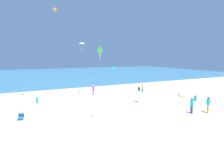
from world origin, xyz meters
name	(u,v)px	position (x,y,z in m)	size (l,w,h in m)	color
ground_plane	(98,97)	(0.00, 10.00, 0.00)	(120.00, 120.00, 0.00)	beige
ocean_water	(57,74)	(0.00, 49.02, 0.03)	(120.00, 60.00, 0.05)	teal
dune_mound	(198,95)	(14.18, 4.35, 0.00)	(6.95, 4.86, 2.51)	beige
beach_chair_far_left	(21,117)	(-10.05, 4.35, 0.26)	(0.68, 0.76, 0.56)	#2370B2
cooler_box	(136,101)	(3.42, 5.07, 0.12)	(0.56, 0.55, 0.25)	#339956
person_0	(139,89)	(8.35, 11.70, 0.27)	(0.64, 0.49, 0.73)	black
person_1	(192,104)	(5.96, -1.43, 1.00)	(0.42, 0.42, 1.74)	blue
person_2	(195,99)	(10.87, 2.19, 0.30)	(0.52, 0.72, 0.82)	#19ADB2
person_3	(93,89)	(-0.21, 11.52, 0.94)	(0.46, 0.46, 1.64)	#D8599E
person_4	(37,96)	(-8.33, 10.03, 0.90)	(0.44, 0.44, 1.56)	#19ADB2
person_5	(142,87)	(8.03, 10.23, 0.92)	(0.33, 0.33, 1.60)	#19ADB2
person_6	(208,104)	(7.64, -2.05, 1.02)	(0.49, 0.49, 1.76)	orange
kite_green	(100,51)	(-3.81, -0.36, 6.38)	(0.65, 0.35, 1.09)	green
kite_orange	(55,10)	(-3.53, 24.75, 15.44)	(0.91, 0.14, 1.23)	orange
kite_teal	(114,69)	(3.56, 12.04, 3.97)	(0.69, 0.56, 1.54)	#1EADAD
kite_white	(82,43)	(-1.92, 11.38, 7.87)	(0.78, 0.68, 1.42)	white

